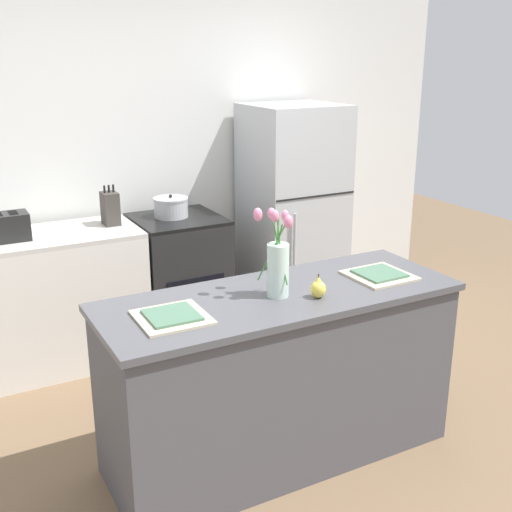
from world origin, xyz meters
name	(u,v)px	position (x,y,z in m)	size (l,w,h in m)	color
ground_plane	(278,452)	(0.00, 0.00, 0.00)	(10.00, 10.00, 0.00)	brown
back_wall	(142,149)	(0.00, 2.00, 1.35)	(5.20, 0.08, 2.70)	silver
kitchen_island	(279,376)	(0.00, 0.00, 0.45)	(1.80, 0.66, 0.91)	#4C4C51
back_counter	(12,308)	(-1.06, 1.60, 0.46)	(1.68, 0.60, 0.91)	silver
stove_range	(180,278)	(0.10, 1.60, 0.46)	(0.60, 0.61, 0.91)	black
refrigerator	(292,213)	(1.05, 1.60, 0.83)	(0.68, 0.67, 1.65)	#B7BABC
flower_vase	(277,263)	(-0.03, -0.02, 1.08)	(0.16, 0.20, 0.44)	silver
pear_figurine	(318,288)	(0.13, -0.13, 0.95)	(0.07, 0.07, 0.12)	#E5CC4C
plate_setting_left	(172,317)	(-0.58, -0.04, 0.92)	(0.31, 0.31, 0.02)	beige
plate_setting_right	(379,275)	(0.58, -0.04, 0.92)	(0.31, 0.31, 0.02)	beige
toaster	(7,227)	(-1.03, 1.57, 1.00)	(0.28, 0.18, 0.17)	black
cooking_pot	(171,207)	(0.07, 1.63, 0.98)	(0.24, 0.24, 0.16)	#B2B5B7
knife_block	(110,208)	(-0.36, 1.64, 1.02)	(0.10, 0.14, 0.27)	#3D3833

